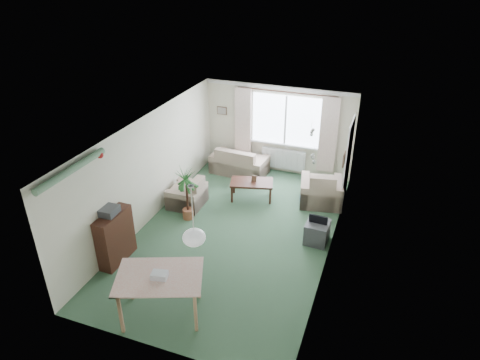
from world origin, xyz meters
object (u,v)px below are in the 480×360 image
(pet_bed, at_px, (313,199))
(coffee_table, at_px, (252,190))
(houseplant, at_px, (187,194))
(bookshelf, at_px, (115,237))
(armchair_left, at_px, (187,191))
(dining_table, at_px, (161,296))
(sofa, at_px, (239,160))
(tv_cube, at_px, (317,232))
(armchair_corner, at_px, (322,186))

(pet_bed, bearing_deg, coffee_table, -166.25)
(houseplant, height_order, pet_bed, houseplant)
(bookshelf, bearing_deg, armchair_left, 82.62)
(coffee_table, relative_size, dining_table, 0.81)
(dining_table, bearing_deg, sofa, 96.45)
(coffee_table, xyz_separation_m, tv_cube, (1.85, -1.24, -0.00))
(dining_table, distance_m, pet_bed, 4.79)
(houseplant, bearing_deg, tv_cube, 2.17)
(coffee_table, bearing_deg, bookshelf, -118.00)
(pet_bed, bearing_deg, tv_cube, -76.04)
(dining_table, bearing_deg, armchair_corner, 68.52)
(pet_bed, bearing_deg, bookshelf, -131.69)
(armchair_corner, xyz_separation_m, bookshelf, (-3.32, -3.56, 0.09))
(bookshelf, bearing_deg, armchair_corner, 47.91)
(houseplant, distance_m, tv_cube, 2.94)
(sofa, bearing_deg, tv_cube, 140.71)
(tv_cube, bearing_deg, armchair_corner, 100.41)
(armchair_left, xyz_separation_m, tv_cube, (3.20, -0.41, -0.13))
(armchair_corner, relative_size, dining_table, 0.77)
(armchair_left, height_order, coffee_table, armchair_left)
(coffee_table, distance_m, bookshelf, 3.61)
(houseplant, bearing_deg, dining_table, -72.00)
(armchair_left, xyz_separation_m, houseplant, (0.28, -0.52, 0.26))
(pet_bed, bearing_deg, dining_table, -109.71)
(bookshelf, distance_m, dining_table, 1.82)
(sofa, distance_m, coffee_table, 1.43)
(sofa, bearing_deg, coffee_table, 126.00)
(armchair_left, relative_size, bookshelf, 0.77)
(sofa, distance_m, houseplant, 2.58)
(sofa, xyz_separation_m, pet_bed, (2.22, -0.85, -0.31))
(sofa, xyz_separation_m, coffee_table, (0.76, -1.21, -0.14))
(armchair_corner, height_order, houseplant, houseplant)
(sofa, relative_size, coffee_table, 1.47)
(armchair_corner, height_order, dining_table, armchair_corner)
(armchair_left, distance_m, tv_cube, 3.23)
(armchair_left, bearing_deg, armchair_corner, 111.12)
(armchair_left, distance_m, pet_bed, 3.06)
(coffee_table, height_order, houseplant, houseplant)
(coffee_table, distance_m, tv_cube, 2.23)
(coffee_table, relative_size, tv_cube, 2.02)
(bookshelf, xyz_separation_m, pet_bed, (3.14, 3.53, -0.46))
(houseplant, xyz_separation_m, tv_cube, (2.92, 0.11, -0.39))
(armchair_left, xyz_separation_m, coffee_table, (1.35, 0.82, -0.13))
(bookshelf, relative_size, houseplant, 0.85)
(armchair_left, bearing_deg, coffee_table, 120.41)
(armchair_corner, height_order, armchair_left, armchair_corner)
(armchair_left, xyz_separation_m, bookshelf, (-0.34, -2.35, 0.16))
(sofa, height_order, houseplant, houseplant)
(sofa, relative_size, houseplant, 1.20)
(bookshelf, height_order, pet_bed, bookshelf)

